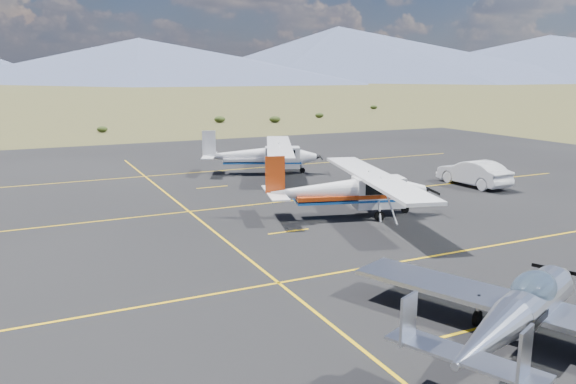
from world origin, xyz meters
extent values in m
plane|color=#383D1C|center=(0.00, 0.00, 0.00)|extent=(1600.00, 1600.00, 0.00)
cube|color=black|center=(0.00, 7.00, 0.00)|extent=(72.00, 72.00, 0.02)
cube|color=silver|center=(-1.61, -4.51, 0.85)|extent=(5.48, 10.00, 0.14)
ellipsoid|color=#99BFD8|center=(-1.61, -4.51, 1.39)|extent=(2.12, 1.70, 0.93)
cube|color=silver|center=(-5.46, -6.14, 1.16)|extent=(2.05, 3.43, 0.07)
cube|color=silver|center=(-5.13, -7.35, 1.67)|extent=(0.60, 0.31, 1.13)
cube|color=silver|center=(-6.10, -5.07, 1.67)|extent=(0.60, 0.31, 1.13)
cylinder|color=black|center=(0.05, -3.80, 0.20)|extent=(0.39, 0.24, 0.38)
cylinder|color=black|center=(-2.35, -3.35, 0.24)|extent=(0.46, 0.29, 0.45)
cube|color=white|center=(2.32, 8.33, 1.17)|extent=(2.67, 1.84, 1.49)
cube|color=white|center=(2.11, 8.38, 1.94)|extent=(4.74, 12.15, 0.15)
cube|color=black|center=(2.32, 8.33, 1.47)|extent=(2.04, 1.72, 0.61)
cube|color=#B2370E|center=(0.94, 8.69, 1.06)|extent=(5.65, 2.65, 0.20)
cube|color=#B2370E|center=(-2.69, 9.65, 2.21)|extent=(0.92, 0.31, 1.76)
cube|color=white|center=(-2.69, 9.65, 1.33)|extent=(1.70, 3.62, 0.07)
cylinder|color=black|center=(3.70, 7.96, 0.21)|extent=(0.41, 0.21, 0.40)
cylinder|color=black|center=(1.71, 7.29, 0.25)|extent=(0.51, 0.26, 0.48)
cylinder|color=black|center=(2.30, 9.53, 0.25)|extent=(0.51, 0.26, 0.48)
cube|color=silver|center=(2.98, 21.03, 1.15)|extent=(2.68, 2.08, 1.46)
cube|color=silver|center=(2.78, 21.12, 1.90)|extent=(6.24, 11.60, 0.15)
cube|color=black|center=(2.98, 21.03, 1.45)|extent=(2.10, 1.87, 0.59)
cube|color=silver|center=(1.69, 21.59, 1.04)|extent=(5.47, 3.29, 0.19)
cube|color=silver|center=(-1.69, 23.04, 2.17)|extent=(0.87, 0.43, 1.73)
cube|color=silver|center=(-1.69, 23.04, 1.31)|extent=(2.11, 3.50, 0.06)
cylinder|color=black|center=(4.27, 20.48, 0.20)|extent=(0.40, 0.25, 0.39)
cylinder|color=black|center=(2.23, 20.12, 0.25)|extent=(0.49, 0.32, 0.48)
cylinder|color=black|center=(3.13, 22.20, 0.25)|extent=(0.49, 0.32, 0.48)
imported|color=silver|center=(11.92, 11.93, 0.81)|extent=(1.93, 4.96, 1.61)
camera|label=1|loc=(-13.37, -14.22, 6.93)|focal=35.00mm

